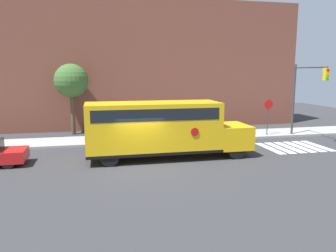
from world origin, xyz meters
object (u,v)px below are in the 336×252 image
object	(u,v)px
stop_sign	(268,113)
tree_near_sidewalk	(71,81)
school_bus	(161,127)
traffic_light	(304,89)

from	to	relation	value
stop_sign	tree_near_sidewalk	distance (m)	15.21
school_bus	traffic_light	xyz separation A→B (m)	(11.12, 3.14, 1.81)
school_bus	tree_near_sidewalk	distance (m)	10.38
school_bus	tree_near_sidewalk	xyz separation A→B (m)	(-5.33, 8.58, 2.35)
school_bus	traffic_light	world-z (taller)	traffic_light
traffic_light	tree_near_sidewalk	xyz separation A→B (m)	(-16.46, 5.45, 0.54)
traffic_light	tree_near_sidewalk	distance (m)	17.35
stop_sign	traffic_light	world-z (taller)	traffic_light
school_bus	stop_sign	xyz separation A→B (m)	(9.11, 4.43, 0.04)
school_bus	stop_sign	world-z (taller)	school_bus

